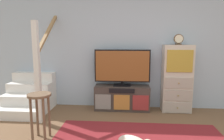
{
  "coord_description": "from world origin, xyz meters",
  "views": [
    {
      "loc": [
        -0.18,
        -1.9,
        1.48
      ],
      "look_at": [
        -0.49,
        1.88,
        0.9
      ],
      "focal_mm": 32.03,
      "sensor_mm": 36.0,
      "label": 1
    }
  ],
  "objects_px": {
    "media_console": "(122,98)",
    "bar_stool_near": "(40,106)",
    "television": "(122,67)",
    "side_cabinet": "(177,79)",
    "desk_clock": "(179,39)"
  },
  "relations": [
    {
      "from": "media_console",
      "to": "bar_stool_near",
      "type": "height_order",
      "value": "bar_stool_near"
    },
    {
      "from": "television",
      "to": "bar_stool_near",
      "type": "relative_size",
      "value": 1.65
    },
    {
      "from": "media_console",
      "to": "desk_clock",
      "type": "xyz_separation_m",
      "value": [
        1.11,
        -0.0,
        1.22
      ]
    },
    {
      "from": "media_console",
      "to": "desk_clock",
      "type": "bearing_deg",
      "value": -0.25
    },
    {
      "from": "television",
      "to": "desk_clock",
      "type": "height_order",
      "value": "desk_clock"
    },
    {
      "from": "television",
      "to": "desk_clock",
      "type": "distance_m",
      "value": 1.25
    },
    {
      "from": "media_console",
      "to": "television",
      "type": "height_order",
      "value": "television"
    },
    {
      "from": "desk_clock",
      "to": "media_console",
      "type": "bearing_deg",
      "value": 179.75
    },
    {
      "from": "media_console",
      "to": "desk_clock",
      "type": "height_order",
      "value": "desk_clock"
    },
    {
      "from": "media_console",
      "to": "television",
      "type": "distance_m",
      "value": 0.66
    },
    {
      "from": "television",
      "to": "side_cabinet",
      "type": "relative_size",
      "value": 0.84
    },
    {
      "from": "side_cabinet",
      "to": "bar_stool_near",
      "type": "distance_m",
      "value": 2.68
    },
    {
      "from": "side_cabinet",
      "to": "desk_clock",
      "type": "bearing_deg",
      "value": -116.16
    },
    {
      "from": "desk_clock",
      "to": "bar_stool_near",
      "type": "height_order",
      "value": "desk_clock"
    },
    {
      "from": "side_cabinet",
      "to": "bar_stool_near",
      "type": "relative_size",
      "value": 1.97
    }
  ]
}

